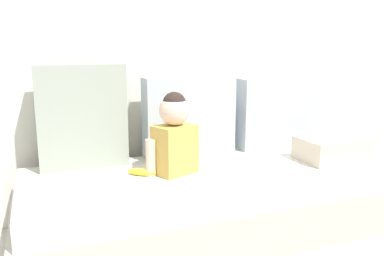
{
  "coord_description": "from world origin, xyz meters",
  "views": [
    {
      "loc": [
        -0.9,
        -2.05,
        1.1
      ],
      "look_at": [
        -0.1,
        0.0,
        0.64
      ],
      "focal_mm": 37.81,
      "sensor_mm": 36.0,
      "label": 1
    }
  ],
  "objects": [
    {
      "name": "throw_pillow_right",
      "position": [
        0.66,
        0.32,
        0.64
      ],
      "size": [
        0.59,
        0.16,
        0.48
      ],
      "primitive_type": "cube",
      "color": "#B2BCC6",
      "rests_on": "couch"
    },
    {
      "name": "folded_blanket",
      "position": [
        0.79,
        -0.1,
        0.46
      ],
      "size": [
        0.4,
        0.28,
        0.14
      ],
      "primitive_type": "cube",
      "color": "beige",
      "rests_on": "couch"
    },
    {
      "name": "back_wall",
      "position": [
        0.0,
        0.55,
        1.29
      ],
      "size": [
        5.34,
        0.1,
        2.57
      ],
      "primitive_type": "cube",
      "color": "silver",
      "rests_on": "ground"
    },
    {
      "name": "banana",
      "position": [
        -0.39,
        0.02,
        0.41
      ],
      "size": [
        0.16,
        0.14,
        0.04
      ],
      "primitive_type": "ellipsoid",
      "rotation": [
        0.0,
        0.0,
        -0.67
      ],
      "color": "yellow",
      "rests_on": "couch"
    },
    {
      "name": "throw_pillow_left",
      "position": [
        -0.66,
        0.32,
        0.69
      ],
      "size": [
        0.5,
        0.16,
        0.6
      ],
      "primitive_type": "cube",
      "color": "#99A393",
      "rests_on": "couch"
    },
    {
      "name": "toddler",
      "position": [
        -0.21,
        0.0,
        0.62
      ],
      "size": [
        0.33,
        0.23,
        0.46
      ],
      "color": "gold",
      "rests_on": "couch"
    },
    {
      "name": "couch",
      "position": [
        0.0,
        0.0,
        0.19
      ],
      "size": [
        2.14,
        0.83,
        0.39
      ],
      "color": "beige",
      "rests_on": "ground"
    },
    {
      "name": "throw_pillow_center",
      "position": [
        0.0,
        0.32,
        0.65
      ],
      "size": [
        0.58,
        0.16,
        0.51
      ],
      "primitive_type": "cube",
      "color": "#B2BCC6",
      "rests_on": "couch"
    },
    {
      "name": "ground_plane",
      "position": [
        0.0,
        0.0,
        0.0
      ],
      "size": [
        12.0,
        12.0,
        0.0
      ],
      "primitive_type": "plane",
      "color": "#B2ADA3"
    }
  ]
}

